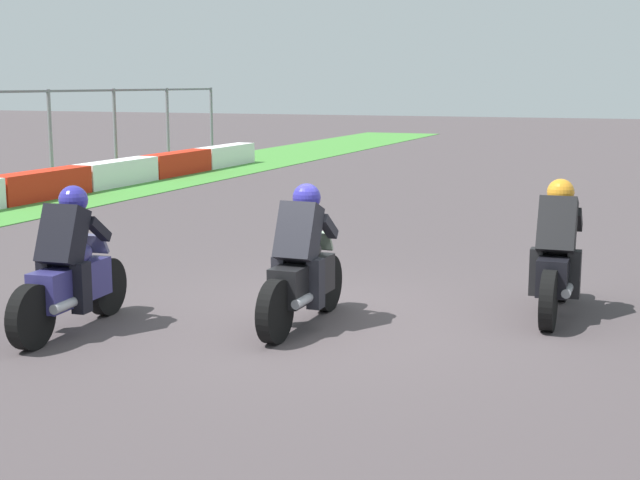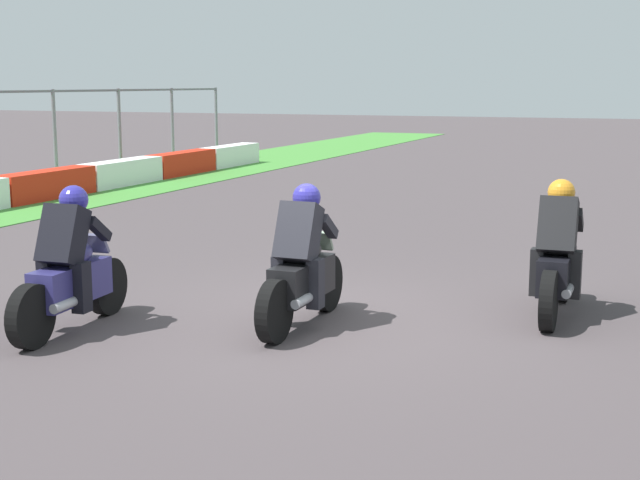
{
  "view_description": "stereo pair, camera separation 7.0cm",
  "coord_description": "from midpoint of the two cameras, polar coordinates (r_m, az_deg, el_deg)",
  "views": [
    {
      "loc": [
        -8.95,
        -3.46,
        2.55
      ],
      "look_at": [
        -0.09,
        0.02,
        0.9
      ],
      "focal_mm": 51.02,
      "sensor_mm": 36.0,
      "label": 1
    },
    {
      "loc": [
        -8.92,
        -3.52,
        2.55
      ],
      "look_at": [
        -0.09,
        0.02,
        0.9
      ],
      "focal_mm": 51.02,
      "sensor_mm": 36.0,
      "label": 2
    }
  ],
  "objects": [
    {
      "name": "rider_lane_d",
      "position": [
        9.73,
        -15.19,
        -1.94
      ],
      "size": [
        2.04,
        0.55,
        1.51
      ],
      "rotation": [
        0.0,
        0.0,
        0.07
      ],
      "color": "black",
      "rests_on": "ground_plane"
    },
    {
      "name": "ground_plane",
      "position": [
        9.93,
        0.51,
        -5.05
      ],
      "size": [
        120.0,
        120.0,
        0.0
      ],
      "primitive_type": "plane",
      "color": "#494043"
    },
    {
      "name": "rider_lane_c",
      "position": [
        9.57,
        -0.91,
        -1.79
      ],
      "size": [
        2.04,
        0.54,
        1.51
      ],
      "rotation": [
        0.0,
        0.0,
        -0.01
      ],
      "color": "black",
      "rests_on": "ground_plane"
    },
    {
      "name": "rider_lane_b",
      "position": [
        10.35,
        14.85,
        -1.23
      ],
      "size": [
        2.04,
        0.54,
        1.51
      ],
      "rotation": [
        0.0,
        0.0,
        0.03
      ],
      "color": "black",
      "rests_on": "ground_plane"
    }
  ]
}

